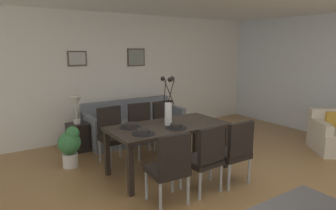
{
  "coord_description": "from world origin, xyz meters",
  "views": [
    {
      "loc": [
        -2.68,
        -2.7,
        1.89
      ],
      "look_at": [
        -0.09,
        1.2,
        0.99
      ],
      "focal_mm": 31.72,
      "sensor_mm": 36.0,
      "label": 1
    }
  ],
  "objects_px": {
    "dining_chair_far_left": "(205,156)",
    "side_table": "(78,137)",
    "dining_chair_mid_right": "(166,124)",
    "dining_table": "(168,130)",
    "dining_chair_far_right": "(142,127)",
    "dining_chair_mid_left": "(234,149)",
    "centerpiece_vase": "(168,107)",
    "potted_plant": "(70,145)",
    "table_lamp": "(76,104)",
    "bowl_near_left": "(143,131)",
    "framed_picture_left": "(77,59)",
    "bowl_near_right": "(130,125)",
    "dining_chair_near_right": "(113,132)",
    "dining_chair_near_left": "(170,165)",
    "sofa": "(134,126)",
    "bowl_far_left": "(176,125)",
    "framed_picture_center": "(136,57)"
  },
  "relations": [
    {
      "from": "dining_chair_far_left",
      "to": "side_table",
      "type": "relative_size",
      "value": 1.77
    },
    {
      "from": "dining_chair_mid_right",
      "to": "dining_table",
      "type": "bearing_deg",
      "value": -121.47
    },
    {
      "from": "dining_chair_far_right",
      "to": "dining_chair_mid_left",
      "type": "height_order",
      "value": "same"
    },
    {
      "from": "centerpiece_vase",
      "to": "potted_plant",
      "type": "distance_m",
      "value": 1.71
    },
    {
      "from": "side_table",
      "to": "table_lamp",
      "type": "bearing_deg",
      "value": 180.0
    },
    {
      "from": "dining_chair_mid_left",
      "to": "bowl_near_left",
      "type": "bearing_deg",
      "value": 147.12
    },
    {
      "from": "dining_table",
      "to": "bowl_near_left",
      "type": "relative_size",
      "value": 10.59
    },
    {
      "from": "framed_picture_left",
      "to": "bowl_near_left",
      "type": "bearing_deg",
      "value": -87.48
    },
    {
      "from": "centerpiece_vase",
      "to": "bowl_near_left",
      "type": "xyz_separation_m",
      "value": [
        -0.54,
        -0.2,
        -0.24
      ]
    },
    {
      "from": "side_table",
      "to": "table_lamp",
      "type": "xyz_separation_m",
      "value": [
        -0.0,
        0.0,
        0.63
      ]
    },
    {
      "from": "table_lamp",
      "to": "dining_table",
      "type": "bearing_deg",
      "value": -62.45
    },
    {
      "from": "dining_chair_far_right",
      "to": "table_lamp",
      "type": "xyz_separation_m",
      "value": [
        -0.91,
        0.83,
        0.38
      ]
    },
    {
      "from": "dining_chair_far_right",
      "to": "bowl_near_right",
      "type": "relative_size",
      "value": 5.41
    },
    {
      "from": "dining_chair_near_right",
      "to": "centerpiece_vase",
      "type": "height_order",
      "value": "centerpiece_vase"
    },
    {
      "from": "dining_chair_near_left",
      "to": "dining_chair_mid_left",
      "type": "distance_m",
      "value": 1.06
    },
    {
      "from": "dining_chair_far_right",
      "to": "centerpiece_vase",
      "type": "distance_m",
      "value": 1.01
    },
    {
      "from": "dining_chair_mid_left",
      "to": "sofa",
      "type": "height_order",
      "value": "dining_chair_mid_left"
    },
    {
      "from": "dining_chair_far_left",
      "to": "bowl_near_right",
      "type": "height_order",
      "value": "dining_chair_far_left"
    },
    {
      "from": "dining_chair_mid_left",
      "to": "potted_plant",
      "type": "distance_m",
      "value": 2.57
    },
    {
      "from": "dining_chair_far_left",
      "to": "dining_chair_mid_left",
      "type": "relative_size",
      "value": 1.0
    },
    {
      "from": "dining_chair_mid_left",
      "to": "bowl_near_right",
      "type": "height_order",
      "value": "dining_chair_mid_left"
    },
    {
      "from": "bowl_near_right",
      "to": "side_table",
      "type": "height_order",
      "value": "bowl_near_right"
    },
    {
      "from": "dining_chair_near_left",
      "to": "bowl_near_left",
      "type": "bearing_deg",
      "value": 89.61
    },
    {
      "from": "dining_chair_mid_right",
      "to": "dining_chair_far_left",
      "type": "bearing_deg",
      "value": -106.42
    },
    {
      "from": "bowl_near_left",
      "to": "side_table",
      "type": "distance_m",
      "value": 2.0
    },
    {
      "from": "dining_chair_far_left",
      "to": "sofa",
      "type": "xyz_separation_m",
      "value": [
        0.31,
        2.62,
        -0.23
      ]
    },
    {
      "from": "potted_plant",
      "to": "dining_chair_near_right",
      "type": "bearing_deg",
      "value": -13.36
    },
    {
      "from": "dining_chair_near_right",
      "to": "bowl_far_left",
      "type": "bearing_deg",
      "value": -62.61
    },
    {
      "from": "centerpiece_vase",
      "to": "dining_chair_near_left",
      "type": "bearing_deg",
      "value": -122.54
    },
    {
      "from": "dining_chair_far_right",
      "to": "framed_picture_center",
      "type": "bearing_deg",
      "value": 65.56
    },
    {
      "from": "dining_table",
      "to": "potted_plant",
      "type": "height_order",
      "value": "dining_table"
    },
    {
      "from": "sofa",
      "to": "table_lamp",
      "type": "relative_size",
      "value": 3.93
    },
    {
      "from": "table_lamp",
      "to": "dining_chair_near_right",
      "type": "bearing_deg",
      "value": -68.13
    },
    {
      "from": "dining_chair_mid_left",
      "to": "centerpiece_vase",
      "type": "relative_size",
      "value": 1.25
    },
    {
      "from": "dining_table",
      "to": "framed_picture_center",
      "type": "relative_size",
      "value": 4.33
    },
    {
      "from": "bowl_near_right",
      "to": "potted_plant",
      "type": "distance_m",
      "value": 1.13
    },
    {
      "from": "dining_chair_far_left",
      "to": "bowl_near_left",
      "type": "xyz_separation_m",
      "value": [
        -0.55,
        0.65,
        0.27
      ]
    },
    {
      "from": "dining_chair_far_left",
      "to": "table_lamp",
      "type": "height_order",
      "value": "table_lamp"
    },
    {
      "from": "framed_picture_center",
      "to": "table_lamp",
      "type": "bearing_deg",
      "value": -160.12
    },
    {
      "from": "dining_chair_far_left",
      "to": "centerpiece_vase",
      "type": "xyz_separation_m",
      "value": [
        -0.01,
        0.85,
        0.51
      ]
    },
    {
      "from": "dining_table",
      "to": "bowl_near_left",
      "type": "distance_m",
      "value": 0.59
    },
    {
      "from": "dining_chair_near_right",
      "to": "bowl_near_right",
      "type": "relative_size",
      "value": 5.41
    },
    {
      "from": "dining_chair_far_left",
      "to": "dining_chair_mid_right",
      "type": "distance_m",
      "value": 1.74
    },
    {
      "from": "dining_chair_near_left",
      "to": "dining_chair_far_right",
      "type": "height_order",
      "value": "same"
    },
    {
      "from": "dining_table",
      "to": "bowl_far_left",
      "type": "relative_size",
      "value": 10.59
    },
    {
      "from": "bowl_far_left",
      "to": "sofa",
      "type": "distance_m",
      "value": 2.06
    },
    {
      "from": "dining_chair_mid_right",
      "to": "potted_plant",
      "type": "distance_m",
      "value": 1.74
    },
    {
      "from": "potted_plant",
      "to": "dining_chair_near_left",
      "type": "bearing_deg",
      "value": -70.26
    },
    {
      "from": "dining_chair_mid_left",
      "to": "side_table",
      "type": "bearing_deg",
      "value": 118.45
    },
    {
      "from": "bowl_near_left",
      "to": "potted_plant",
      "type": "distance_m",
      "value": 1.45
    }
  ]
}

